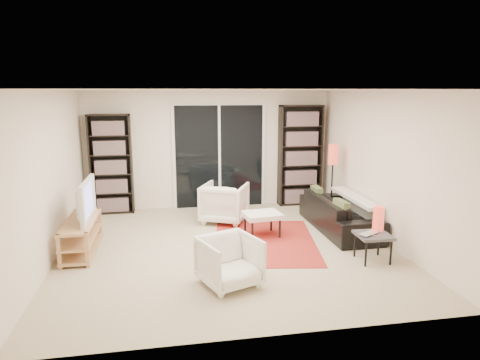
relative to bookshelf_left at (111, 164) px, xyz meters
name	(u,v)px	position (x,y,z in m)	size (l,w,h in m)	color
floor	(228,247)	(1.95, -2.33, -0.98)	(5.00, 5.00, 0.00)	tan
wall_back	(209,149)	(1.95, 0.17, 0.22)	(5.00, 0.02, 2.40)	#F1E3CF
wall_front	(266,220)	(1.95, -4.83, 0.22)	(5.00, 0.02, 2.40)	#F1E3CF
wall_left	(50,177)	(-0.55, -2.33, 0.22)	(0.02, 5.00, 2.40)	#F1E3CF
wall_right	(382,166)	(4.45, -2.33, 0.22)	(0.02, 5.00, 2.40)	#F1E3CF
ceiling	(227,90)	(1.95, -2.33, 1.42)	(5.00, 5.00, 0.02)	white
sliding_door	(219,157)	(2.15, 0.13, 0.07)	(1.92, 0.08, 2.16)	white
bookshelf_left	(111,164)	(0.00, 0.00, 0.00)	(0.80, 0.30, 1.95)	black
bookshelf_right	(300,155)	(3.85, 0.00, 0.07)	(0.90, 0.30, 2.10)	black
tv_stand	(81,235)	(-0.23, -2.13, -0.71)	(0.42, 1.33, 0.50)	tan
tv	(80,200)	(-0.21, -2.13, -0.17)	(1.04, 0.14, 0.60)	black
rug	(264,241)	(2.58, -2.17, -0.97)	(1.60, 2.16, 0.01)	#AB2920
sofa	(339,213)	(4.00, -1.80, -0.68)	(2.02, 0.79, 0.59)	black
armchair_back	(224,203)	(2.10, -0.98, -0.62)	(0.77, 0.79, 0.72)	white
armchair_front	(229,261)	(1.78, -3.63, -0.66)	(0.66, 0.68, 0.62)	white
ottoman	(262,216)	(2.60, -1.90, -0.63)	(0.65, 0.56, 0.40)	white
side_table	(373,237)	(3.91, -3.21, -0.62)	(0.47, 0.47, 0.40)	#404044
laptop	(372,234)	(3.87, -3.26, -0.56)	(0.34, 0.22, 0.03)	silver
table_lamp	(378,218)	(4.05, -3.07, -0.40)	(0.16, 0.16, 0.36)	red
floor_lamp	(333,162)	(4.18, -0.98, 0.09)	(0.21, 0.21, 1.40)	black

